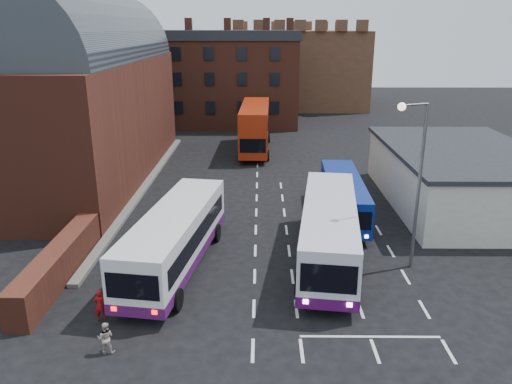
{
  "coord_description": "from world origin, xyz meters",
  "views": [
    {
      "loc": [
        0.29,
        -21.31,
        12.58
      ],
      "look_at": [
        0.0,
        10.0,
        2.2
      ],
      "focal_mm": 35.0,
      "sensor_mm": 36.0,
      "label": 1
    }
  ],
  "objects_px": {
    "bus_blue": "(344,195)",
    "street_lamp": "(416,172)",
    "pedestrian_red": "(100,305)",
    "bus_red_double": "(255,127)",
    "bus_white_outbound": "(175,235)",
    "bus_white_inbound": "(329,228)",
    "pedestrian_beige": "(106,338)"
  },
  "relations": [
    {
      "from": "street_lamp",
      "to": "pedestrian_beige",
      "type": "xyz_separation_m",
      "value": [
        -14.24,
        -7.65,
        -4.81
      ]
    },
    {
      "from": "pedestrian_red",
      "to": "bus_red_double",
      "type": "bearing_deg",
      "value": -117.94
    },
    {
      "from": "bus_white_outbound",
      "to": "bus_white_inbound",
      "type": "xyz_separation_m",
      "value": [
        8.4,
        0.87,
        0.08
      ]
    },
    {
      "from": "bus_blue",
      "to": "pedestrian_red",
      "type": "distance_m",
      "value": 18.25
    },
    {
      "from": "bus_white_outbound",
      "to": "street_lamp",
      "type": "bearing_deg",
      "value": 8.52
    },
    {
      "from": "pedestrian_red",
      "to": "pedestrian_beige",
      "type": "height_order",
      "value": "pedestrian_red"
    },
    {
      "from": "bus_white_outbound",
      "to": "bus_red_double",
      "type": "relative_size",
      "value": 0.99
    },
    {
      "from": "bus_white_outbound",
      "to": "pedestrian_beige",
      "type": "bearing_deg",
      "value": -93.86
    },
    {
      "from": "bus_white_inbound",
      "to": "street_lamp",
      "type": "distance_m",
      "value": 5.53
    },
    {
      "from": "bus_blue",
      "to": "pedestrian_beige",
      "type": "xyz_separation_m",
      "value": [
        -11.94,
        -15.27,
        -0.96
      ]
    },
    {
      "from": "street_lamp",
      "to": "pedestrian_red",
      "type": "relative_size",
      "value": 6.07
    },
    {
      "from": "bus_white_inbound",
      "to": "pedestrian_red",
      "type": "height_order",
      "value": "bus_white_inbound"
    },
    {
      "from": "bus_white_inbound",
      "to": "bus_blue",
      "type": "bearing_deg",
      "value": -98.07
    },
    {
      "from": "bus_white_outbound",
      "to": "bus_blue",
      "type": "height_order",
      "value": "bus_white_outbound"
    },
    {
      "from": "bus_white_outbound",
      "to": "pedestrian_red",
      "type": "distance_m",
      "value": 5.96
    },
    {
      "from": "bus_white_outbound",
      "to": "bus_red_double",
      "type": "height_order",
      "value": "bus_red_double"
    },
    {
      "from": "bus_blue",
      "to": "street_lamp",
      "type": "relative_size",
      "value": 1.13
    },
    {
      "from": "pedestrian_red",
      "to": "bus_white_outbound",
      "type": "bearing_deg",
      "value": -132.61
    },
    {
      "from": "bus_blue",
      "to": "street_lamp",
      "type": "distance_m",
      "value": 8.83
    },
    {
      "from": "pedestrian_red",
      "to": "pedestrian_beige",
      "type": "bearing_deg",
      "value": 95.2
    },
    {
      "from": "bus_white_outbound",
      "to": "pedestrian_red",
      "type": "xyz_separation_m",
      "value": [
        -2.58,
        -5.24,
        -1.18
      ]
    },
    {
      "from": "bus_white_inbound",
      "to": "pedestrian_red",
      "type": "distance_m",
      "value": 12.62
    },
    {
      "from": "bus_white_outbound",
      "to": "bus_red_double",
      "type": "xyz_separation_m",
      "value": [
        4.0,
        27.03,
        0.67
      ]
    },
    {
      "from": "street_lamp",
      "to": "pedestrian_red",
      "type": "xyz_separation_m",
      "value": [
        -15.18,
        -5.29,
        -4.74
      ]
    },
    {
      "from": "bus_white_inbound",
      "to": "pedestrian_beige",
      "type": "height_order",
      "value": "bus_white_inbound"
    },
    {
      "from": "bus_white_inbound",
      "to": "pedestrian_beige",
      "type": "relative_size",
      "value": 9.29
    },
    {
      "from": "pedestrian_beige",
      "to": "street_lamp",
      "type": "bearing_deg",
      "value": -153.88
    },
    {
      "from": "bus_white_outbound",
      "to": "street_lamp",
      "type": "xyz_separation_m",
      "value": [
        12.6,
        0.05,
        3.56
      ]
    },
    {
      "from": "bus_blue",
      "to": "pedestrian_red",
      "type": "xyz_separation_m",
      "value": [
        -12.87,
        -12.9,
        -0.9
      ]
    },
    {
      "from": "bus_white_outbound",
      "to": "bus_white_inbound",
      "type": "bearing_deg",
      "value": 14.24
    },
    {
      "from": "bus_white_outbound",
      "to": "pedestrian_red",
      "type": "relative_size",
      "value": 8.16
    },
    {
      "from": "bus_white_inbound",
      "to": "pedestrian_beige",
      "type": "bearing_deg",
      "value": 47.75
    }
  ]
}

